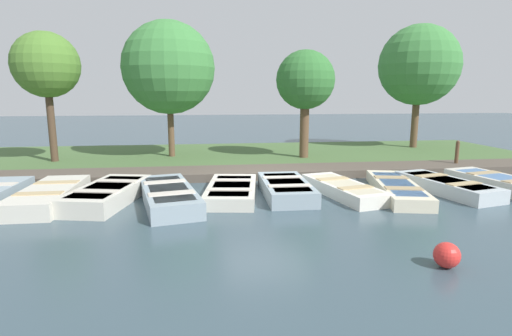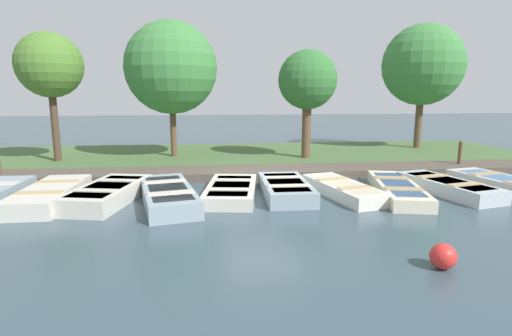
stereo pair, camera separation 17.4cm
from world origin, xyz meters
TOP-DOWN VIEW (x-y plane):
  - ground_plane at (0.00, 0.00)m, footprint 80.00×80.00m
  - shore_bank at (-5.00, 0.00)m, footprint 8.00×24.00m
  - dock_walkway at (-1.46, 0.00)m, footprint 1.59×23.99m
  - rowboat_1 at (1.22, -5.64)m, footprint 3.16×1.16m
  - rowboat_2 at (1.27, -4.22)m, footprint 3.17×1.83m
  - rowboat_3 at (1.58, -2.69)m, footprint 3.57×1.86m
  - rowboat_4 at (1.11, -1.08)m, footprint 3.06×1.65m
  - rowboat_5 at (1.20, 0.36)m, footprint 2.79×1.23m
  - rowboat_6 at (1.33, 1.91)m, footprint 3.14×1.63m
  - rowboat_7 at (1.42, 3.39)m, footprint 3.71×1.75m
  - rowboat_8 at (1.43, 4.83)m, footprint 3.15×1.70m
  - rowboat_9 at (1.42, 6.47)m, footprint 3.18×1.71m
  - mooring_post_far at (-1.55, 7.10)m, footprint 0.13×0.13m
  - buoy at (5.93, 1.97)m, footprint 0.41×0.41m
  - park_tree_far_left at (-4.44, -7.44)m, footprint 2.38×2.38m
  - park_tree_left at (-5.13, -3.11)m, footprint 3.64×3.64m
  - park_tree_center at (-4.16, 2.20)m, footprint 2.30×2.30m
  - park_tree_right at (-6.47, 8.16)m, footprint 3.68×3.68m

SIDE VIEW (x-z plane):
  - ground_plane at x=0.00m, z-range 0.00..0.00m
  - shore_bank at x=-5.00m, z-range 0.00..0.16m
  - dock_walkway at x=-1.46m, z-range 0.00..0.26m
  - rowboat_7 at x=1.42m, z-range 0.00..0.34m
  - rowboat_4 at x=1.11m, z-range 0.00..0.34m
  - rowboat_6 at x=1.33m, z-range 0.00..0.35m
  - rowboat_8 at x=1.43m, z-range 0.00..0.39m
  - buoy at x=5.93m, z-range 0.00..0.41m
  - rowboat_5 at x=1.20m, z-range 0.00..0.41m
  - rowboat_9 at x=1.42m, z-range 0.00..0.42m
  - rowboat_1 at x=1.22m, z-range 0.00..0.42m
  - rowboat_3 at x=1.58m, z-range 0.00..0.43m
  - rowboat_2 at x=1.27m, z-range 0.00..0.44m
  - mooring_post_far at x=-1.55m, z-range 0.00..1.07m
  - park_tree_center at x=-4.16m, z-range 0.99..5.36m
  - park_tree_left at x=-5.13m, z-range 0.93..6.45m
  - park_tree_far_left at x=-4.44m, z-range 1.24..6.16m
  - park_tree_right at x=-6.47m, z-range 1.06..6.88m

